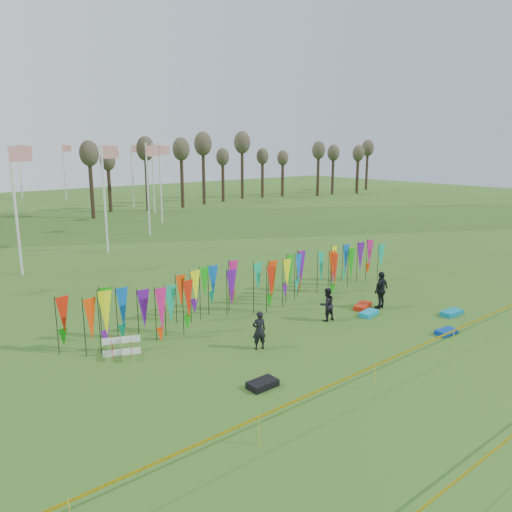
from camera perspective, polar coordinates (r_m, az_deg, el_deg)
ground at (r=19.99m, az=12.10°, el=-10.78°), size 160.00×160.00×0.00m
banner_row at (r=24.15m, az=0.10°, el=-2.67°), size 18.64×0.64×2.36m
caution_tape_near at (r=18.43m, az=16.89°, el=-10.50°), size 26.00×0.02×0.90m
tree_line at (r=72.25m, az=0.61°, el=11.30°), size 53.92×1.92×7.84m
box_kite at (r=19.82m, az=-15.10°, el=-9.91°), size 0.71×0.71×0.79m
person_left at (r=19.64m, az=0.36°, el=-8.48°), size 0.67×0.58×1.55m
person_mid at (r=22.91m, az=8.09°, el=-5.50°), size 0.80×0.56×1.53m
person_right at (r=25.08m, az=14.11°, el=-3.80°), size 1.14×0.72×1.84m
kite_bag_turquoise at (r=24.13m, az=12.77°, el=-6.42°), size 1.10×0.69×0.21m
kite_bag_blue at (r=22.81m, az=20.92°, el=-8.10°), size 1.01×0.60×0.20m
kite_bag_red at (r=25.10m, az=12.09°, el=-5.62°), size 1.29×0.90×0.22m
kite_bag_black at (r=17.01m, az=0.75°, el=-14.41°), size 1.00×0.58×0.23m
kite_bag_teal at (r=25.33m, az=21.45°, el=-6.06°), size 1.17×0.60×0.22m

